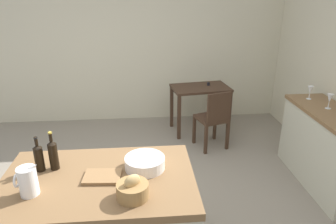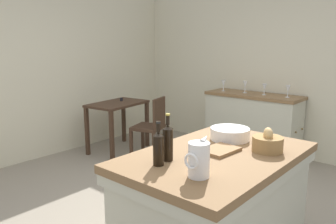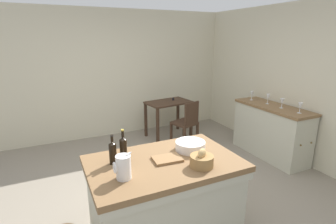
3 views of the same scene
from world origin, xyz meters
The scene contains 17 objects.
ground_plane centered at (0.00, 0.00, 0.00)m, with size 6.76×6.76×0.00m, color gray.
wall_back centered at (0.00, 2.60, 1.30)m, with size 5.32×0.12×2.60m, color beige.
wall_right centered at (2.60, 0.00, 1.30)m, with size 0.12×5.20×2.60m, color beige.
island_table centered at (-0.24, -0.68, 0.47)m, with size 1.49×0.96×0.86m.
side_cabinet centered at (2.26, 0.30, 0.46)m, with size 0.52×1.41×0.92m.
writing_desk centered at (1.05, 1.93, 0.63)m, with size 0.97×0.68×0.81m.
wooden_chair centered at (1.13, 1.30, 0.48)m, with size 0.50×0.50×0.89m.
pitcher centered at (-0.70, -0.84, 0.97)m, with size 0.17×0.13×0.26m.
wash_bowl centered at (0.12, -0.57, 0.91)m, with size 0.32×0.32×0.10m, color white.
bread_basket centered at (0.03, -0.95, 0.93)m, with size 0.22×0.22×0.18m.
cutting_board centered at (-0.21, -0.69, 0.88)m, with size 0.28×0.20×0.02m, color olive.
wine_bottle_dark centered at (-0.60, -0.52, 1.00)m, with size 0.07×0.07×0.33m.
wine_bottle_amber centered at (-0.71, -0.53, 0.98)m, with size 0.07×0.07×0.29m.
wine_glass_far_left centered at (2.27, -0.20, 1.03)m, with size 0.07×0.07×0.17m.
wine_glass_left centered at (2.27, 0.14, 1.03)m, with size 0.07×0.07×0.16m.
wine_glass_middle centered at (2.27, 0.45, 1.04)m, with size 0.07×0.07×0.18m.
wine_glass_right centered at (2.22, 0.79, 1.03)m, with size 0.07×0.07×0.17m.
Camera 2 is at (-2.25, -1.95, 1.66)m, focal length 35.96 mm.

